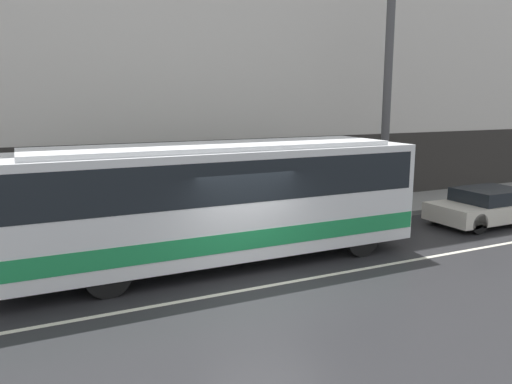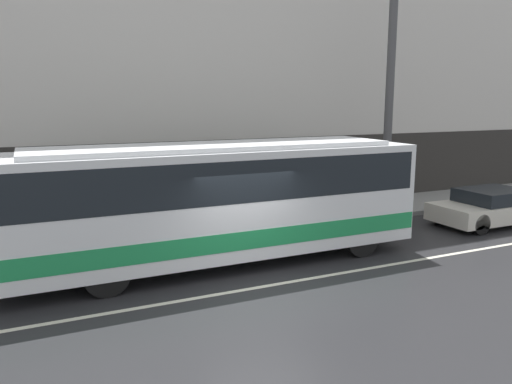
{
  "view_description": "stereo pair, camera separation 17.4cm",
  "coord_description": "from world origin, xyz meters",
  "views": [
    {
      "loc": [
        -4.75,
        -9.64,
        4.19
      ],
      "look_at": [
        0.83,
        2.01,
        1.8
      ],
      "focal_mm": 35.0,
      "sensor_mm": 36.0,
      "label": 1
    },
    {
      "loc": [
        -4.59,
        -9.71,
        4.19
      ],
      "look_at": [
        0.83,
        2.01,
        1.8
      ],
      "focal_mm": 35.0,
      "sensor_mm": 36.0,
      "label": 2
    }
  ],
  "objects": [
    {
      "name": "ground_plane",
      "position": [
        0.0,
        0.0,
        0.0
      ],
      "size": [
        60.0,
        60.0,
        0.0
      ],
      "primitive_type": "plane",
      "color": "#262628"
    },
    {
      "name": "sidewalk",
      "position": [
        0.0,
        5.47,
        0.08
      ],
      "size": [
        60.0,
        2.94,
        0.17
      ],
      "color": "gray",
      "rests_on": "ground_plane"
    },
    {
      "name": "pedestrian_waiting",
      "position": [
        -0.35,
        4.59,
        0.99
      ],
      "size": [
        0.36,
        0.36,
        1.74
      ],
      "color": "#1E5933",
      "rests_on": "sidewalk"
    },
    {
      "name": "sedan_white_front",
      "position": [
        9.81,
        2.01,
        0.59
      ],
      "size": [
        4.49,
        1.9,
        1.21
      ],
      "color": "beige",
      "rests_on": "ground_plane"
    },
    {
      "name": "transit_bus",
      "position": [
        -0.26,
        2.01,
        1.75
      ],
      "size": [
        10.72,
        2.5,
        3.11
      ],
      "color": "white",
      "rests_on": "ground_plane"
    },
    {
      "name": "lane_stripe",
      "position": [
        0.0,
        0.0,
        0.0
      ],
      "size": [
        54.0,
        0.14,
        0.01
      ],
      "color": "beige",
      "rests_on": "ground_plane"
    },
    {
      "name": "building_facade",
      "position": [
        0.0,
        7.08,
        6.67
      ],
      "size": [
        60.0,
        0.35,
        13.78
      ],
      "color": "silver",
      "rests_on": "ground_plane"
    },
    {
      "name": "utility_pole_near",
      "position": [
        7.35,
        4.73,
        4.18
      ],
      "size": [
        0.3,
        0.3,
        8.02
      ],
      "color": "#4C4C4F",
      "rests_on": "sidewalk"
    }
  ]
}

